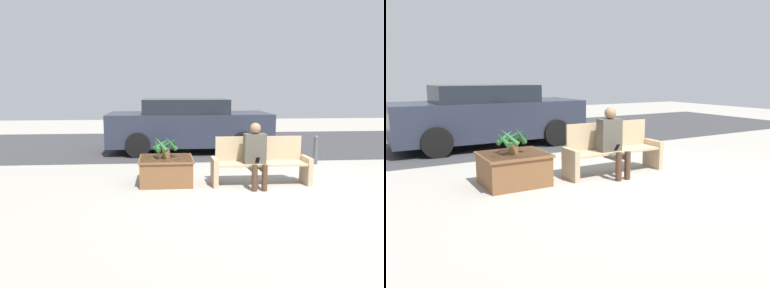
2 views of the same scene
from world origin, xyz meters
The scene contains 8 objects.
ground_plane centered at (0.00, 0.00, 0.00)m, with size 30.00×30.00×0.00m, color #9E998E.
road_surface centered at (0.00, 5.71, 0.00)m, with size 20.00×6.00×0.01m, color #38383A.
bench centered at (-0.20, 0.60, 0.43)m, with size 1.88×0.48×0.91m.
person_seated centered at (-0.34, 0.42, 0.65)m, with size 0.41×0.57×1.20m.
planter_box centered at (-2.01, 0.76, 0.27)m, with size 1.03×0.93×0.51m.
potted_plant centered at (-2.01, 0.77, 0.74)m, with size 0.52×0.53×0.46m.
parked_car centered at (-1.32, 4.38, 0.77)m, with size 4.58×1.98×1.52m.
bollard_post centered at (1.63, 2.31, 0.37)m, with size 0.11×0.11×0.70m.
Camera 1 is at (-2.08, -6.34, 1.87)m, focal length 35.00 mm.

